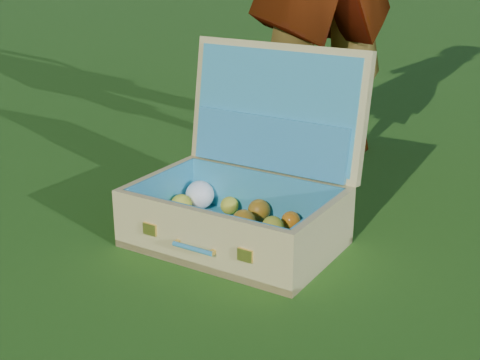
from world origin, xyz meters
The scene contains 2 objects.
ground centered at (0.00, 0.00, 0.00)m, with size 60.00×60.00×0.00m, color #215114.
suitcase centered at (0.16, 0.22, 0.15)m, with size 0.68×0.62×0.53m.
Camera 1 is at (0.48, -1.51, 0.80)m, focal length 50.00 mm.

